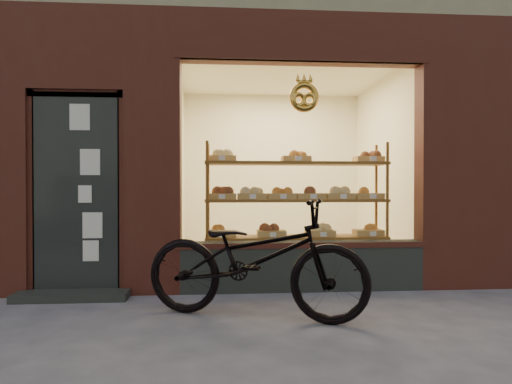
{
  "coord_description": "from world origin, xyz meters",
  "views": [
    {
      "loc": [
        -0.47,
        -2.94,
        1.17
      ],
      "look_at": [
        -0.08,
        2.0,
        1.11
      ],
      "focal_mm": 32.0,
      "sensor_mm": 36.0,
      "label": 1
    }
  ],
  "objects": [
    {
      "name": "ground",
      "position": [
        0.0,
        0.0,
        0.0
      ],
      "size": [
        90.0,
        90.0,
        0.0
      ],
      "primitive_type": "plane",
      "color": "#504E5B"
    },
    {
      "name": "display_shelf",
      "position": [
        0.45,
        2.55,
        0.85
      ],
      "size": [
        2.2,
        0.45,
        1.7
      ],
      "color": "brown",
      "rests_on": "ground"
    },
    {
      "name": "bicycle",
      "position": [
        -0.17,
        1.09,
        0.53
      ],
      "size": [
        2.14,
        1.35,
        1.06
      ],
      "primitive_type": "imported",
      "rotation": [
        0.0,
        0.0,
        1.22
      ],
      "color": "black",
      "rests_on": "ground"
    }
  ]
}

